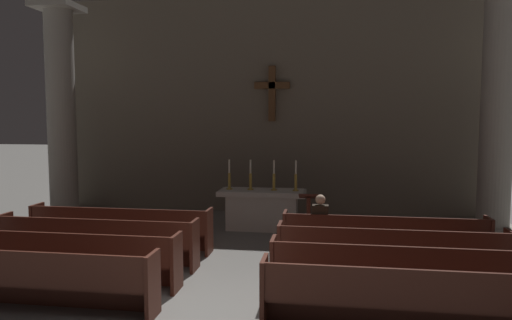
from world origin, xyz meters
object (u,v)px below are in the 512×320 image
pew_left_row_1 (26,279)px  candlestick_outer_left (229,180)px  pew_right_row_3 (391,254)px  lone_worshipper (320,225)px  column_right_second (497,116)px  candlestick_inner_right (274,180)px  altar (262,208)px  candlestick_inner_left (251,180)px  pew_right_row_4 (383,238)px  pew_right_row_1 (413,301)px  pew_left_row_2 (66,258)px  candlestick_outer_right (296,181)px  lectern (309,219)px  pew_left_row_3 (96,241)px  pew_left_row_4 (120,228)px  pew_right_row_2 (400,274)px  column_left_second (62,117)px

pew_left_row_1 → candlestick_outer_left: size_ratio=5.15×
pew_right_row_3 → lone_worshipper: bearing=138.2°
column_right_second → candlestick_inner_right: column_right_second is taller
altar → candlestick_inner_left: bearing=180.0°
pew_right_row_4 → pew_right_row_1: bearing=-90.0°
pew_left_row_2 → candlestick_outer_right: 5.81m
candlestick_outer_right → lectern: candlestick_outer_right is taller
candlestick_outer_left → candlestick_outer_right: bearing=0.0°
pew_left_row_1 → pew_left_row_3: (0.00, 2.14, 0.00)m
pew_right_row_1 → lone_worshipper: size_ratio=2.99×
candlestick_outer_left → lone_worshipper: size_ratio=0.58×
candlestick_outer_right → lone_worshipper: (0.65, -2.33, -0.57)m
pew_right_row_3 → candlestick_inner_right: size_ratio=5.15×
pew_left_row_1 → lectern: size_ratio=3.42×
pew_left_row_4 → candlestick_inner_right: bearing=38.0°
pew_left_row_4 → candlestick_outer_right: (3.59, 2.37, 0.78)m
candlestick_outer_right → pew_right_row_2: bearing=-67.3°
pew_left_row_3 → pew_left_row_2: bearing=-90.0°
pew_left_row_4 → column_right_second: (8.38, 2.75, 2.39)m
altar → pew_left_row_3: bearing=-128.5°
candlestick_inner_right → lone_worshipper: candlestick_inner_right is taller
candlestick_inner_left → pew_right_row_4: bearing=-38.0°
pew_left_row_4 → column_left_second: bearing=136.7°
pew_left_row_4 → altar: (2.74, 2.37, 0.06)m
candlestick_outer_left → candlestick_outer_right: (1.70, 0.00, 0.00)m
pew_left_row_2 → pew_left_row_3: size_ratio=1.00×
pew_left_row_1 → pew_right_row_3: size_ratio=1.00×
pew_right_row_2 → candlestick_inner_right: 5.18m
lone_worshipper → candlestick_inner_right: bearing=117.2°
altar → lectern: bearing=-44.5°
column_right_second → pew_right_row_4: bearing=-136.7°
column_right_second → candlestick_outer_left: (-6.50, -0.38, -1.61)m
candlestick_inner_right → lone_worshipper: 2.68m
altar → lone_worshipper: lone_worshipper is taller
pew_right_row_2 → altar: altar is taller
pew_left_row_1 → pew_left_row_2: (0.00, 1.07, 0.00)m
lectern → pew_right_row_3: bearing=-56.0°
pew_left_row_1 → pew_right_row_4: size_ratio=1.00×
pew_right_row_1 → pew_right_row_2: (0.00, 1.07, 0.00)m
pew_right_row_1 → candlestick_inner_left: candlestick_inner_left is taller
pew_left_row_2 → pew_right_row_4: 5.87m
pew_right_row_2 → candlestick_outer_right: candlestick_outer_right is taller
candlestick_outer_left → pew_right_row_2: bearing=-51.5°
pew_left_row_1 → altar: bearing=63.9°
pew_right_row_3 → candlestick_inner_left: bearing=131.4°
column_right_second → column_left_second: bearing=180.0°
candlestick_outer_left → candlestick_inner_right: same height
column_right_second → altar: (-5.65, -0.38, -2.34)m
column_right_second → lectern: bearing=-160.4°
pew_left_row_3 → pew_left_row_4: (0.00, 1.07, 0.00)m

